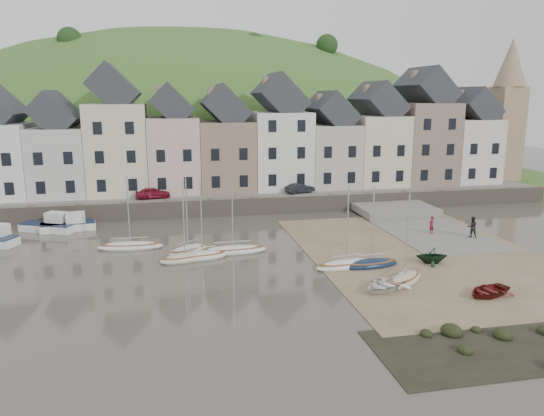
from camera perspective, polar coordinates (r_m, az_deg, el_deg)
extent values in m
plane|color=#484438|center=(39.14, 1.76, -6.14)|extent=(160.00, 160.00, 0.00)
cube|color=#375E25|center=(69.64, -4.28, 2.65)|extent=(90.00, 30.00, 1.50)
cube|color=slate|center=(58.29, -2.85, 1.58)|extent=(70.00, 7.00, 0.10)
cube|color=slate|center=(55.02, -2.29, 0.25)|extent=(70.00, 1.20, 1.80)
cube|color=brown|center=(42.91, 16.27, -4.93)|extent=(18.00, 26.00, 0.06)
cube|color=slate|center=(51.52, 16.12, -2.02)|extent=(8.00, 18.00, 0.12)
ellipsoid|color=#375E25|center=(100.87, -8.98, -5.39)|extent=(134.40, 84.00, 84.00)
cylinder|color=#382619|center=(85.38, -21.32, 15.27)|extent=(0.50, 0.50, 3.00)
sphere|color=#213D19|center=(85.58, -21.45, 16.93)|extent=(3.60, 3.60, 3.60)
cylinder|color=#382619|center=(88.31, -11.55, 15.71)|extent=(0.50, 0.50, 3.00)
sphere|color=#213D19|center=(88.50, -11.62, 17.32)|extent=(3.60, 3.60, 3.60)
cylinder|color=#382619|center=(87.53, -1.98, 15.97)|extent=(0.50, 0.50, 3.00)
sphere|color=#213D19|center=(87.73, -1.99, 17.60)|extent=(3.60, 3.60, 3.60)
cylinder|color=#382619|center=(89.36, 6.04, 15.84)|extent=(0.50, 0.50, 3.00)
sphere|color=#213D19|center=(89.55, 6.08, 17.44)|extent=(3.60, 3.60, 3.60)
cube|color=silver|center=(62.97, -27.59, 4.64)|extent=(6.00, 8.00, 8.00)
cube|color=#B8B8B3|center=(61.62, -22.24, 4.75)|extent=(5.80, 8.00, 7.50)
cube|color=gray|center=(61.50, -24.10, 10.83)|extent=(0.60, 0.90, 1.40)
cube|color=beige|center=(60.65, -16.59, 6.23)|extent=(6.40, 8.00, 10.00)
cube|color=gray|center=(60.57, -18.63, 13.90)|extent=(0.60, 0.90, 1.40)
cube|color=#C2A8A1|center=(60.49, -10.81, 5.79)|extent=(5.60, 8.00, 8.50)
cube|color=gray|center=(60.13, -12.45, 12.45)|extent=(0.60, 0.90, 1.40)
cube|color=#846E5B|center=(60.89, -5.17, 5.77)|extent=(6.20, 8.00, 8.00)
cube|color=gray|center=(60.35, -6.80, 12.45)|extent=(0.60, 0.90, 1.40)
cube|color=silver|center=(61.87, 0.81, 6.38)|extent=(6.60, 8.00, 9.00)
cube|color=gray|center=(61.23, -0.72, 13.66)|extent=(0.60, 0.90, 1.40)
cube|color=#B1ABA2|center=(63.57, 6.34, 5.79)|extent=(5.80, 8.00, 7.50)
cube|color=gray|center=(62.75, 5.20, 11.84)|extent=(0.60, 0.90, 1.40)
cube|color=beige|center=(65.58, 11.34, 6.26)|extent=(6.00, 8.00, 8.50)
cube|color=gray|center=(64.68, 10.36, 12.68)|extent=(0.60, 0.90, 1.40)
cube|color=#836C5E|center=(68.17, 16.25, 6.87)|extent=(6.40, 8.00, 10.00)
cube|color=gray|center=(67.23, 15.44, 13.87)|extent=(0.60, 0.90, 1.40)
cube|color=silver|center=(71.32, 20.61, 5.98)|extent=(5.80, 8.00, 8.00)
cube|color=gray|center=(70.23, 20.02, 11.62)|extent=(0.60, 0.90, 1.40)
cube|color=#997F60|center=(74.16, 24.30, 7.45)|extent=(3.50, 3.50, 12.00)
cone|color=#997F60|center=(74.11, 24.93, 14.39)|extent=(4.00, 4.00, 6.00)
ellipsoid|color=silver|center=(44.24, -15.36, -4.12)|extent=(5.47, 1.83, 0.84)
ellipsoid|color=brown|center=(44.18, -15.38, -3.85)|extent=(5.03, 1.67, 0.20)
cylinder|color=#B2B5B7|center=(43.49, -15.59, -0.20)|extent=(0.10, 0.10, 5.60)
cylinder|color=#B2B5B7|center=(44.04, -15.41, -3.19)|extent=(2.96, 0.27, 0.08)
ellipsoid|color=silver|center=(42.11, -9.25, -4.67)|extent=(3.84, 3.47, 0.84)
ellipsoid|color=brown|center=(42.05, -9.26, -4.38)|extent=(3.52, 3.18, 0.20)
cylinder|color=#B2B5B7|center=(41.32, -9.40, -0.55)|extent=(0.10, 0.10, 5.60)
cylinder|color=#B2B5B7|center=(41.90, -9.28, -3.69)|extent=(1.65, 1.32, 0.08)
ellipsoid|color=beige|center=(40.17, -9.57, -5.52)|extent=(4.25, 2.61, 0.84)
ellipsoid|color=brown|center=(40.10, -9.58, -5.22)|extent=(3.90, 2.38, 0.20)
cylinder|color=#B2B5B7|center=(39.34, -9.73, -1.21)|extent=(0.10, 0.10, 5.60)
cylinder|color=#B2B5B7|center=(39.95, -9.60, -4.49)|extent=(2.12, 0.72, 0.08)
ellipsoid|color=silver|center=(40.52, -7.68, -5.30)|extent=(4.01, 1.96, 0.84)
ellipsoid|color=brown|center=(40.45, -7.69, -5.00)|extent=(3.68, 1.78, 0.20)
cylinder|color=#B2B5B7|center=(39.70, -7.81, -1.03)|extent=(0.10, 0.10, 5.60)
cylinder|color=#B2B5B7|center=(40.30, -7.71, -4.28)|extent=(2.11, 0.34, 0.08)
ellipsoid|color=silver|center=(41.67, -4.32, -4.72)|extent=(5.52, 1.65, 0.84)
ellipsoid|color=brown|center=(41.61, -4.33, -4.43)|extent=(5.08, 1.49, 0.20)
cylinder|color=#B2B5B7|center=(40.87, -4.39, -0.56)|extent=(0.10, 0.10, 5.60)
cylinder|color=#B2B5B7|center=(41.46, -4.34, -3.73)|extent=(3.02, 0.16, 0.08)
ellipsoid|color=#13213B|center=(38.95, 10.87, -6.14)|extent=(4.48, 2.01, 0.84)
ellipsoid|color=brown|center=(38.88, 10.88, -5.83)|extent=(4.12, 1.83, 0.20)
cylinder|color=#B2B5B7|center=(38.10, 11.06, -1.71)|extent=(0.10, 0.10, 5.60)
cylinder|color=#B2B5B7|center=(38.72, 10.92, -5.09)|extent=(2.38, 0.36, 0.08)
ellipsoid|color=silver|center=(38.51, 8.21, -6.26)|extent=(5.10, 2.35, 0.84)
ellipsoid|color=brown|center=(38.44, 8.22, -5.95)|extent=(4.68, 2.14, 0.20)
cylinder|color=#B2B5B7|center=(37.65, 8.35, -1.78)|extent=(0.10, 0.10, 5.60)
cylinder|color=#B2B5B7|center=(38.28, 8.24, -5.19)|extent=(2.67, 0.56, 0.08)
ellipsoid|color=beige|center=(36.38, 14.46, -7.65)|extent=(4.08, 3.83, 0.84)
ellipsoid|color=brown|center=(36.31, 14.47, -7.33)|extent=(3.74, 3.51, 0.20)
cylinder|color=#B2B5B7|center=(35.47, 14.72, -2.94)|extent=(0.10, 0.10, 5.60)
cylinder|color=#B2B5B7|center=(36.14, 14.52, -6.53)|extent=(1.75, 1.55, 0.08)
cube|color=silver|center=(52.13, -21.58, -1.92)|extent=(5.08, 2.41, 0.70)
cube|color=#13213B|center=(52.05, -21.61, -1.52)|extent=(4.99, 2.45, 0.08)
cube|color=silver|center=(51.71, -20.88, -1.00)|extent=(1.87, 1.44, 1.00)
cube|color=silver|center=(52.47, -23.46, -1.99)|extent=(5.49, 3.81, 0.70)
cube|color=#13213B|center=(52.38, -23.49, -1.59)|extent=(5.41, 3.81, 0.08)
cube|color=silver|center=(52.46, -22.70, -0.97)|extent=(2.18, 1.88, 1.00)
imported|color=white|center=(34.53, 12.34, -8.25)|extent=(4.26, 3.86, 0.72)
imported|color=black|center=(40.60, 17.22, -5.01)|extent=(2.65, 2.38, 1.24)
imported|color=maroon|center=(35.54, 22.75, -8.40)|extent=(3.73, 3.16, 0.66)
imported|color=maroon|center=(49.01, 17.19, -1.77)|extent=(0.70, 0.62, 1.60)
imported|color=black|center=(48.87, 21.21, -1.96)|extent=(1.05, 0.91, 1.85)
imported|color=maroon|center=(56.57, -13.02, 1.64)|extent=(3.81, 2.02, 1.23)
imported|color=black|center=(58.40, 3.10, 2.20)|extent=(3.58, 2.16, 1.11)
cube|color=black|center=(29.56, 24.76, -13.59)|extent=(14.00, 6.00, 0.05)
ellipsoid|color=black|center=(29.08, 16.67, -13.14)|extent=(0.67, 0.73, 0.43)
ellipsoid|color=black|center=(27.95, 20.51, -14.48)|extent=(0.73, 0.80, 0.47)
ellipsoid|color=black|center=(29.57, 19.19, -12.69)|extent=(1.10, 1.21, 0.72)
ellipsoid|color=black|center=(30.40, 21.60, -12.40)|extent=(0.56, 0.61, 0.36)
ellipsoid|color=black|center=(30.19, 24.08, -12.63)|extent=(0.96, 1.05, 0.62)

